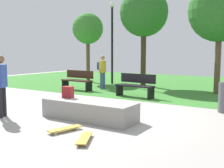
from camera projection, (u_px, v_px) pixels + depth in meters
ground_plane at (115, 114)px, 7.87m from camera, size 28.00×28.00×0.00m
grass_lawn at (194, 85)px, 14.67m from camera, size 26.60×11.83×0.01m
concrete_ledge at (89, 110)px, 7.18m from camera, size 2.57×0.87×0.50m
backpack_on_ledge at (68, 92)px, 7.58m from camera, size 0.30×0.24×0.32m
skater_performing_trick at (1, 81)px, 7.34m from camera, size 0.32×0.39×1.68m
skateboard_by_ledge at (65, 129)px, 6.08m from camera, size 0.43×0.82×0.08m
skateboard_spare at (84, 138)px, 5.41m from camera, size 0.54×0.80×0.08m
park_bench_center_lawn at (78, 80)px, 12.82m from camera, size 1.62×0.54×0.91m
park_bench_near_path at (136, 85)px, 10.78m from camera, size 1.64×0.63×0.91m
tree_broad_elm at (144, 13)px, 14.07m from camera, size 2.49×2.49×5.05m
tree_leaning_ash at (220, 11)px, 11.29m from camera, size 2.59×2.59×4.77m
tree_tall_oak at (88, 29)px, 16.19m from camera, size 1.83×1.83×4.08m
lamp_post at (112, 35)px, 15.15m from camera, size 0.28×0.28×4.50m
pedestrian_with_backpack at (102, 69)px, 13.14m from camera, size 0.35×0.43×1.61m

